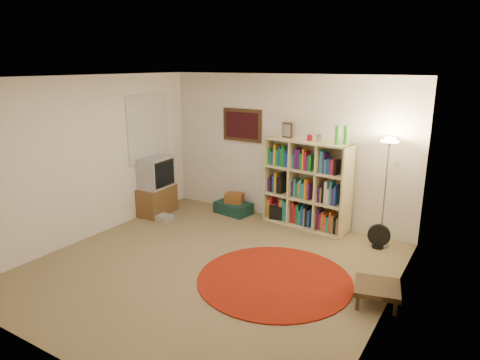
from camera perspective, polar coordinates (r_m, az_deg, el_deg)
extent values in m
cube|color=olive|center=(5.91, -3.95, -11.64)|extent=(4.50, 4.50, 0.02)
cube|color=white|center=(5.27, -4.46, 13.60)|extent=(4.50, 4.50, 0.02)
cube|color=white|center=(7.36, 6.11, 4.14)|extent=(4.50, 0.02, 2.50)
cube|color=white|center=(3.94, -23.79, -7.07)|extent=(4.50, 0.02, 2.50)
cube|color=white|center=(6.98, -19.48, 2.74)|extent=(0.02, 4.50, 2.50)
cube|color=white|center=(4.57, 19.58, -3.60)|extent=(0.02, 4.50, 2.50)
cube|color=#342212|center=(7.67, 0.30, 7.34)|extent=(0.78, 0.04, 0.58)
cube|color=#3F0C13|center=(7.65, 0.22, 7.32)|extent=(0.66, 0.01, 0.46)
cube|color=white|center=(7.78, -12.16, 6.74)|extent=(0.03, 1.00, 1.20)
cube|color=beige|center=(6.79, 20.25, 1.89)|extent=(0.08, 0.01, 0.12)
cube|color=beige|center=(7.37, 8.64, -5.92)|extent=(1.50, 0.59, 0.03)
cube|color=beige|center=(6.99, 9.10, 5.10)|extent=(1.50, 0.59, 0.03)
cube|color=beige|center=(7.51, 4.12, 0.36)|extent=(0.08, 0.42, 1.46)
cube|color=beige|center=(6.84, 14.07, -1.57)|extent=(0.08, 0.42, 1.46)
cube|color=beige|center=(7.31, 9.64, -0.23)|extent=(1.46, 0.20, 1.46)
cube|color=beige|center=(7.26, 7.20, -0.24)|extent=(0.08, 0.40, 1.40)
cube|color=beige|center=(7.04, 10.59, -0.90)|extent=(0.08, 0.40, 1.40)
cube|color=beige|center=(7.22, 8.79, -2.43)|extent=(1.44, 0.56, 0.03)
cube|color=beige|center=(7.08, 8.94, 1.34)|extent=(1.44, 0.56, 0.03)
cube|color=orange|center=(7.61, 4.10, -3.66)|extent=(0.06, 0.17, 0.32)
cube|color=#B3192A|center=(7.58, 4.40, -3.53)|extent=(0.06, 0.17, 0.37)
cube|color=#CD5219|center=(7.57, 4.68, -4.02)|extent=(0.06, 0.17, 0.25)
cube|color=#441966|center=(7.55, 4.96, -4.09)|extent=(0.06, 0.17, 0.25)
cube|color=#CD5219|center=(7.53, 5.22, -4.23)|extent=(0.05, 0.17, 0.23)
cube|color=#B3192A|center=(7.50, 5.47, -4.01)|extent=(0.05, 0.17, 0.31)
cube|color=orange|center=(7.47, 5.74, -3.88)|extent=(0.06, 0.17, 0.36)
cube|color=teal|center=(7.45, 6.04, -3.91)|extent=(0.06, 0.17, 0.37)
cube|color=teal|center=(7.43, 6.35, -4.10)|extent=(0.06, 0.17, 0.34)
cube|color=#441966|center=(7.48, 4.17, -0.53)|extent=(0.07, 0.17, 0.24)
cube|color=black|center=(7.45, 4.48, -0.51)|extent=(0.06, 0.17, 0.26)
cube|color=#19419A|center=(7.42, 4.76, -0.40)|extent=(0.06, 0.17, 0.30)
cube|color=orange|center=(7.40, 5.04, -0.28)|extent=(0.06, 0.17, 0.35)
cube|color=black|center=(7.38, 5.34, -0.65)|extent=(0.07, 0.17, 0.27)
cube|color=black|center=(7.34, 5.68, -0.36)|extent=(0.07, 0.17, 0.36)
cube|color=#198028|center=(7.36, 4.25, 3.21)|extent=(0.07, 0.17, 0.29)
cube|color=#19419A|center=(7.34, 4.59, 2.96)|extent=(0.07, 0.17, 0.24)
cube|color=orange|center=(7.30, 4.94, 3.38)|extent=(0.06, 0.17, 0.36)
cube|color=#198028|center=(7.28, 5.26, 2.99)|extent=(0.07, 0.17, 0.28)
cube|color=#19419A|center=(7.25, 5.54, 3.16)|extent=(0.05, 0.17, 0.33)
cube|color=#198028|center=(7.24, 5.76, 3.01)|extent=(0.05, 0.17, 0.30)
cube|color=#198028|center=(7.21, 6.05, 3.17)|extent=(0.07, 0.17, 0.35)
cube|color=#19419A|center=(7.19, 6.33, 2.87)|extent=(0.05, 0.17, 0.29)
cube|color=#19419A|center=(7.18, 6.59, 2.65)|extent=(0.06, 0.17, 0.24)
cube|color=#B3192A|center=(7.36, 7.24, -4.25)|extent=(0.06, 0.17, 0.36)
cube|color=#B3192A|center=(7.34, 7.55, -4.43)|extent=(0.06, 0.17, 0.33)
cube|color=#198028|center=(7.32, 7.88, -4.49)|extent=(0.07, 0.17, 0.33)
cube|color=teal|center=(7.31, 8.19, -4.86)|extent=(0.06, 0.17, 0.25)
cube|color=#19419A|center=(7.27, 8.54, -4.63)|extent=(0.07, 0.17, 0.34)
cube|color=#8D6C4D|center=(7.26, 8.81, -4.83)|extent=(0.05, 0.17, 0.30)
cube|color=black|center=(7.24, 9.06, -4.76)|extent=(0.06, 0.17, 0.34)
cube|color=#19419A|center=(7.23, 9.37, -5.02)|extent=(0.07, 0.17, 0.28)
cube|color=#441966|center=(7.23, 7.31, -1.12)|extent=(0.05, 0.17, 0.25)
cube|color=teal|center=(7.21, 7.56, -0.95)|extent=(0.05, 0.17, 0.31)
cube|color=#198028|center=(7.20, 7.82, -1.28)|extent=(0.06, 0.17, 0.24)
cube|color=#8D6C4D|center=(7.18, 8.09, -1.17)|extent=(0.05, 0.17, 0.28)
cube|color=teal|center=(7.16, 8.32, -1.11)|extent=(0.05, 0.17, 0.31)
cube|color=teal|center=(7.14, 8.61, -1.38)|extent=(0.07, 0.17, 0.25)
cube|color=orange|center=(7.11, 8.93, -1.13)|extent=(0.05, 0.17, 0.33)
cube|color=#CD5219|center=(7.10, 9.18, -1.21)|extent=(0.05, 0.17, 0.32)
cube|color=#441966|center=(7.09, 9.42, -1.48)|extent=(0.05, 0.17, 0.27)
cube|color=teal|center=(7.12, 7.43, 2.54)|extent=(0.05, 0.17, 0.25)
cube|color=#441966|center=(7.09, 7.72, 2.87)|extent=(0.06, 0.17, 0.35)
cube|color=#441966|center=(7.06, 8.07, 2.75)|extent=(0.07, 0.17, 0.33)
cube|color=#198028|center=(7.05, 8.40, 2.47)|extent=(0.06, 0.17, 0.27)
cube|color=orange|center=(7.02, 8.68, 2.74)|extent=(0.05, 0.17, 0.35)
cube|color=#B3192A|center=(7.01, 8.92, 2.55)|extent=(0.05, 0.17, 0.31)
cube|color=#441966|center=(6.99, 9.19, 2.25)|extent=(0.06, 0.17, 0.25)
cube|color=#198028|center=(6.97, 9.52, 2.27)|extent=(0.07, 0.17, 0.27)
cube|color=#441966|center=(7.14, 10.58, -5.03)|extent=(0.06, 0.17, 0.36)
cube|color=#B3192A|center=(7.13, 10.86, -5.40)|extent=(0.06, 0.17, 0.28)
cube|color=#8D6C4D|center=(7.11, 11.13, -5.31)|extent=(0.05, 0.17, 0.32)
cube|color=#CD5219|center=(7.10, 11.42, -5.49)|extent=(0.07, 0.17, 0.28)
cube|color=teal|center=(7.09, 11.77, -5.72)|extent=(0.07, 0.17, 0.25)
cube|color=#CD5219|center=(7.05, 12.13, -5.42)|extent=(0.06, 0.17, 0.35)
cube|color=#8D6C4D|center=(7.04, 12.44, -5.69)|extent=(0.06, 0.17, 0.29)
cube|color=black|center=(7.04, 12.74, -6.00)|extent=(0.06, 0.17, 0.23)
cube|color=#8D6C4D|center=(7.01, 13.05, -5.92)|extent=(0.05, 0.17, 0.27)
cube|color=#441966|center=(7.01, 10.72, -1.85)|extent=(0.05, 0.17, 0.24)
cube|color=#8D6C4D|center=(6.99, 10.96, -1.88)|extent=(0.05, 0.17, 0.24)
cube|color=black|center=(6.96, 11.25, -1.57)|extent=(0.06, 0.17, 0.33)
cube|color=white|center=(6.94, 11.56, -1.54)|extent=(0.06, 0.17, 0.36)
cube|color=white|center=(6.94, 11.87, -2.08)|extent=(0.06, 0.17, 0.24)
cube|color=teal|center=(6.90, 12.22, -1.60)|extent=(0.05, 0.17, 0.38)
cube|color=#441966|center=(6.90, 12.48, -2.08)|extent=(0.06, 0.17, 0.27)
cube|color=#19419A|center=(6.88, 12.78, -1.97)|extent=(0.05, 0.17, 0.31)
cube|color=teal|center=(6.87, 11.02, 2.40)|extent=(0.07, 0.17, 0.36)
cube|color=#441966|center=(6.85, 11.34, 2.23)|extent=(0.05, 0.17, 0.33)
cube|color=teal|center=(6.85, 11.56, 1.78)|extent=(0.05, 0.17, 0.23)
cube|color=#19419A|center=(6.83, 11.81, 1.82)|extent=(0.05, 0.17, 0.25)
cube|color=#19419A|center=(6.82, 12.07, 1.73)|extent=(0.05, 0.17, 0.24)
cube|color=#B3192A|center=(6.80, 12.41, 1.69)|extent=(0.07, 0.17, 0.25)
cube|color=black|center=(6.78, 12.78, 1.62)|extent=(0.06, 0.17, 0.24)
cube|color=#342212|center=(7.19, 6.32, 6.62)|extent=(0.18, 0.04, 0.25)
cube|color=gray|center=(7.18, 6.25, 6.61)|extent=(0.14, 0.03, 0.20)
cylinder|color=#A60F1A|center=(6.97, 9.28, 5.58)|extent=(0.09, 0.09, 0.09)
cylinder|color=#A1A2A5|center=(6.89, 10.50, 5.50)|extent=(0.08, 0.08, 0.11)
cylinder|color=green|center=(6.69, 12.90, 5.86)|extent=(0.09, 0.09, 0.29)
cylinder|color=green|center=(6.71, 13.98, 5.82)|extent=(0.09, 0.09, 0.29)
cylinder|color=#A1A2A5|center=(6.87, 18.17, -8.20)|extent=(0.32, 0.32, 0.03)
cylinder|color=#A1A2A5|center=(6.61, 18.73, -1.94)|extent=(0.03, 0.03, 1.54)
cone|color=#A1A2A5|center=(6.43, 19.33, 4.86)|extent=(0.38, 0.38, 0.12)
cylinder|color=#FFD88C|center=(6.43, 19.33, 4.90)|extent=(0.31, 0.31, 0.02)
cylinder|color=black|center=(6.78, 17.91, -8.47)|extent=(0.20, 0.20, 0.03)
cylinder|color=black|center=(6.75, 17.97, -7.83)|extent=(0.04, 0.04, 0.13)
cylinder|color=black|center=(6.69, 18.04, -6.98)|extent=(0.33, 0.13, 0.33)
cube|color=brown|center=(7.97, -11.29, -2.62)|extent=(0.54, 0.75, 0.50)
cube|color=#AEAEB3|center=(7.82, -11.49, 1.05)|extent=(0.54, 0.63, 0.55)
cube|color=black|center=(7.67, -10.01, 0.84)|extent=(0.05, 0.52, 0.46)
cube|color=black|center=(7.66, -9.98, 0.83)|extent=(0.04, 0.46, 0.40)
cube|color=#AEAEB3|center=(7.64, -10.05, -4.97)|extent=(0.29, 0.24, 0.09)
cube|color=#12312D|center=(7.85, -0.89, -3.73)|extent=(0.69, 0.50, 0.21)
cube|color=brown|center=(7.78, -0.76, -2.41)|extent=(0.36, 0.29, 0.18)
cube|color=black|center=(7.57, 5.75, -4.25)|extent=(0.44, 0.38, 0.28)
cylinder|color=maroon|center=(5.60, 4.62, -13.06)|extent=(1.97, 1.97, 0.02)
cube|color=#342212|center=(5.25, 17.83, -13.51)|extent=(0.60, 0.60, 0.06)
cube|color=#342212|center=(5.12, 15.40, -15.45)|extent=(0.05, 0.05, 0.18)
cube|color=#342212|center=(5.13, 20.01, -15.79)|extent=(0.05, 0.05, 0.18)
cube|color=#342212|center=(5.47, 15.62, -13.37)|extent=(0.05, 0.05, 0.18)
cube|color=#342212|center=(5.48, 19.89, -13.68)|extent=(0.05, 0.05, 0.18)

